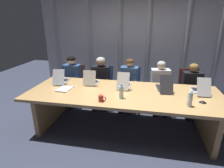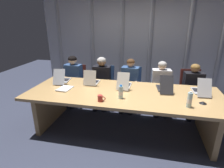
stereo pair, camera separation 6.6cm
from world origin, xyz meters
TOP-DOWN VIEW (x-y plane):
  - ground_plane at (0.00, 0.00)m, footprint 10.60×10.60m
  - conference_table at (0.00, 0.00)m, footprint 3.37×1.24m
  - curtain_backdrop at (0.00, 2.18)m, footprint 5.30×0.17m
  - laptop_left_end at (-1.29, 0.28)m, footprint 0.28×0.49m
  - laptop_left_mid at (-0.68, 0.31)m, footprint 0.25×0.38m
  - laptop_center at (-0.02, 0.25)m, footprint 0.24×0.46m
  - laptop_right_mid at (0.70, 0.24)m, footprint 0.28×0.51m
  - laptop_right_end at (1.31, 0.24)m, footprint 0.24×0.48m
  - office_chair_left_end at (-1.36, 1.05)m, footprint 0.60×0.60m
  - office_chair_left_mid at (-0.65, 1.05)m, footprint 0.60×0.60m
  - office_chair_center at (0.03, 1.05)m, footprint 0.60×0.60m
  - office_chair_right_mid at (0.69, 1.05)m, footprint 0.60×0.60m
  - office_chair_right_end at (1.35, 1.05)m, footprint 0.60×0.61m
  - person_left_end at (-1.37, 0.90)m, footprint 0.43×0.56m
  - person_left_mid at (-0.65, 0.90)m, footprint 0.43×0.57m
  - person_center at (0.00, 0.89)m, footprint 0.42×0.57m
  - person_right_mid at (0.70, 0.89)m, footprint 0.44×0.57m
  - person_right_end at (1.36, 0.89)m, footprint 0.44×0.57m
  - water_bottle_primary at (-0.00, -0.26)m, footprint 0.08×0.08m
  - water_bottle_secondary at (1.01, -0.36)m, footprint 0.07×0.07m
  - coffee_mug_near at (-0.29, -0.44)m, footprint 0.13×0.08m
  - conference_mic_left_side at (1.25, -0.19)m, footprint 0.11×0.11m
  - spiral_notepad at (-1.07, -0.08)m, footprint 0.24×0.32m

SIDE VIEW (x-z plane):
  - ground_plane at x=0.00m, z-range 0.00..0.00m
  - office_chair_left_end at x=-1.36m, z-range -0.12..0.78m
  - office_chair_right_mid at x=0.69m, z-range -0.12..0.78m
  - office_chair_center at x=0.03m, z-range -0.12..0.79m
  - office_chair_left_mid at x=-0.65m, z-range -0.12..0.80m
  - office_chair_right_end at x=1.35m, z-range -0.12..0.80m
  - conference_table at x=0.00m, z-range 0.22..0.98m
  - person_right_end at x=1.36m, z-range 0.07..1.17m
  - person_right_mid at x=0.70m, z-range 0.07..1.19m
  - person_center at x=0.00m, z-range 0.07..1.22m
  - person_left_end at x=-1.37m, z-range 0.08..1.24m
  - person_left_mid at x=-0.65m, z-range 0.08..1.24m
  - spiral_notepad at x=-1.07m, z-range 0.75..0.78m
  - conference_mic_left_side at x=1.25m, z-range 0.76..0.79m
  - coffee_mug_near at x=-0.29m, z-range 0.76..0.86m
  - laptop_left_mid at x=-0.68m, z-range 0.66..0.97m
  - laptop_left_end at x=-1.29m, z-range 0.66..0.97m
  - laptop_right_end at x=1.31m, z-range 0.66..0.97m
  - laptop_right_mid at x=0.70m, z-range 0.66..0.97m
  - laptop_center at x=-0.02m, z-range 0.66..0.98m
  - water_bottle_primary at x=0.00m, z-range 0.75..0.97m
  - water_bottle_secondary at x=1.01m, z-range 0.75..0.99m
  - curtain_backdrop at x=0.00m, z-range 0.00..2.73m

